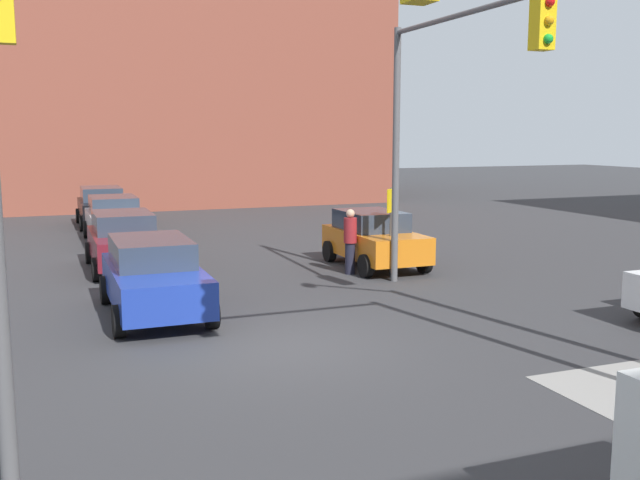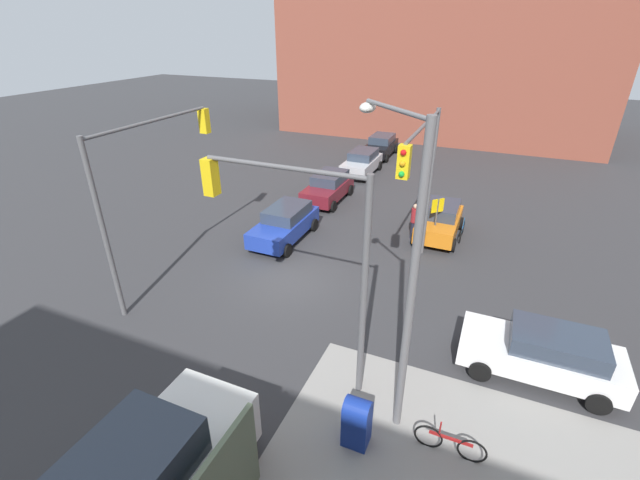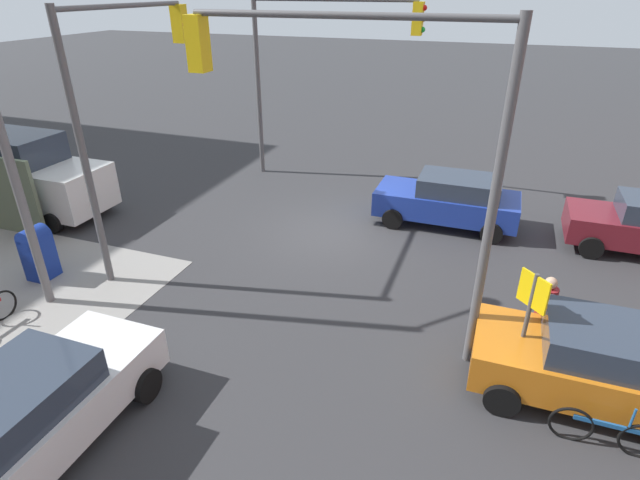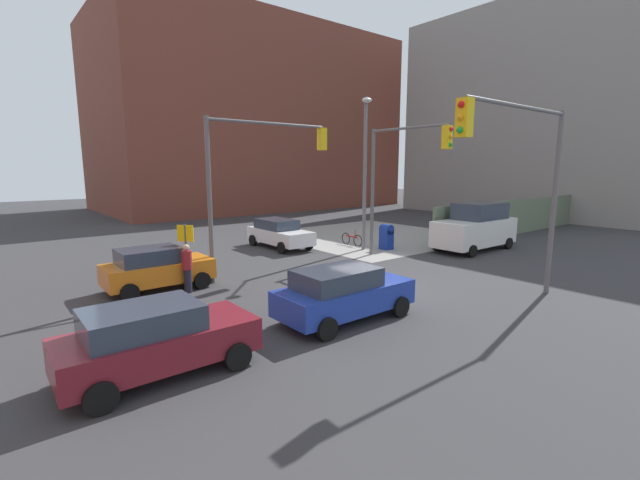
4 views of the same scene
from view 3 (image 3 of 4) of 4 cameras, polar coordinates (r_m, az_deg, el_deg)
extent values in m
plane|color=#333335|center=(15.36, 1.23, 0.76)|extent=(120.00, 120.00, 0.00)
cylinder|color=#59595B|center=(9.25, 19.03, 2.85)|extent=(0.18, 0.18, 6.50)
cylinder|color=#59595B|center=(8.96, 2.60, 24.27)|extent=(5.62, 0.12, 0.12)
cube|color=yellow|center=(10.21, -13.77, 20.96)|extent=(0.32, 0.36, 1.00)
sphere|color=red|center=(10.29, -14.89, 22.68)|extent=(0.18, 0.18, 0.18)
sphere|color=orange|center=(10.31, -14.66, 20.92)|extent=(0.18, 0.18, 0.18)
sphere|color=green|center=(10.35, -14.45, 19.17)|extent=(0.18, 0.18, 0.18)
cylinder|color=#59595B|center=(19.99, -7.05, 16.66)|extent=(0.18, 0.18, 6.50)
cylinder|color=#59595B|center=(18.53, 1.37, 25.77)|extent=(5.86, 0.12, 0.12)
cube|color=yellow|center=(17.82, 11.12, 23.57)|extent=(0.32, 0.36, 1.00)
sphere|color=red|center=(17.78, 11.84, 24.54)|extent=(0.18, 0.18, 0.18)
sphere|color=orange|center=(17.79, 11.74, 23.51)|extent=(0.18, 0.18, 0.18)
sphere|color=green|center=(17.81, 11.63, 22.49)|extent=(0.18, 0.18, 0.18)
cylinder|color=#59595B|center=(12.84, -25.35, 8.37)|extent=(0.18, 0.18, 6.50)
cylinder|color=#59595B|center=(13.95, -21.53, 23.65)|extent=(0.12, 4.38, 0.12)
cube|color=yellow|center=(15.72, -15.75, 22.69)|extent=(0.36, 0.32, 1.00)
sphere|color=red|center=(15.85, -15.51, 23.91)|extent=(0.18, 0.18, 0.18)
sphere|color=orange|center=(15.87, -15.35, 22.77)|extent=(0.18, 0.18, 0.18)
sphere|color=green|center=(15.89, -15.20, 21.62)|extent=(0.18, 0.18, 0.18)
cylinder|color=slate|center=(12.35, -32.51, 9.74)|extent=(0.20, 0.20, 8.00)
cylinder|color=#4C4C4C|center=(9.98, 22.32, -9.55)|extent=(0.08, 0.08, 2.40)
cube|color=yellow|center=(9.53, 23.21, -5.42)|extent=(0.48, 0.48, 0.64)
cube|color=navy|center=(14.70, -29.38, -1.78)|extent=(0.56, 0.64, 1.15)
cylinder|color=navy|center=(14.47, -29.89, 0.21)|extent=(0.56, 0.64, 0.56)
cube|color=white|center=(9.55, -29.81, -17.24)|extent=(1.80, 4.48, 0.75)
cube|color=#2D3847|center=(9.01, -32.47, -15.50)|extent=(1.58, 2.51, 0.55)
cylinder|color=black|center=(11.05, -26.75, -12.39)|extent=(0.22, 0.64, 0.64)
cylinder|color=black|center=(9.98, -19.22, -15.41)|extent=(0.22, 0.64, 0.64)
cube|color=orange|center=(10.40, 27.89, -12.73)|extent=(3.84, 1.80, 0.75)
cube|color=#2D3847|center=(10.10, 30.41, -10.05)|extent=(2.15, 1.58, 0.55)
cylinder|color=black|center=(9.77, 20.07, -16.71)|extent=(0.64, 0.22, 0.64)
cylinder|color=black|center=(11.17, 20.41, -10.50)|extent=(0.64, 0.22, 0.64)
cube|color=#1E389E|center=(16.21, 14.19, 4.07)|extent=(4.34, 1.80, 0.75)
cube|color=#2D3847|center=(15.95, 15.69, 6.02)|extent=(2.43, 1.58, 0.55)
cylinder|color=black|center=(15.72, 8.30, 2.41)|extent=(0.64, 0.22, 0.64)
cylinder|color=black|center=(17.35, 9.61, 4.74)|extent=(0.64, 0.22, 0.64)
cylinder|color=black|center=(15.49, 19.00, 0.74)|extent=(0.64, 0.22, 0.64)
cylinder|color=black|center=(17.14, 19.31, 3.25)|extent=(0.64, 0.22, 0.64)
cylinder|color=black|center=(15.77, 28.57, -0.77)|extent=(0.64, 0.22, 0.64)
cylinder|color=black|center=(17.39, 27.98, 1.85)|extent=(0.64, 0.22, 0.64)
cube|color=white|center=(19.08, -30.25, 5.68)|extent=(5.40, 2.10, 1.40)
cube|color=#2D3847|center=(19.09, -31.91, 8.97)|extent=(3.02, 1.85, 0.90)
cylinder|color=black|center=(18.66, -23.70, 4.38)|extent=(0.64, 0.22, 0.64)
cylinder|color=black|center=(17.35, -28.21, 1.74)|extent=(0.64, 0.22, 0.64)
cylinder|color=black|center=(21.28, -31.04, 5.40)|extent=(0.64, 0.22, 0.64)
cylinder|color=maroon|center=(10.89, 24.43, -6.57)|extent=(0.36, 0.36, 0.69)
sphere|color=tan|center=(10.65, 24.91, -4.48)|extent=(0.24, 0.24, 0.24)
cylinder|color=#1E1E2D|center=(11.31, 23.67, -9.90)|extent=(0.28, 0.28, 0.88)
torus|color=black|center=(13.52, -32.51, -6.33)|extent=(0.05, 0.71, 0.71)
torus|color=black|center=(9.75, 26.75, -18.29)|extent=(0.71, 0.05, 0.71)
cube|color=#1E5999|center=(9.75, 30.11, -17.81)|extent=(1.04, 0.04, 0.08)
cylinder|color=#1E5999|center=(9.67, 32.13, -16.91)|extent=(0.04, 0.04, 0.40)
camera|label=1|loc=(23.86, -24.85, 17.69)|focal=40.00mm
camera|label=2|loc=(18.88, -57.87, 24.08)|focal=24.00mm
camera|label=4|loc=(25.32, 38.22, 16.60)|focal=24.00mm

